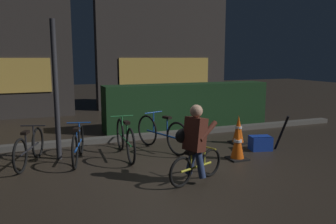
% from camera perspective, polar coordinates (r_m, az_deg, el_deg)
% --- Properties ---
extents(ground_plane, '(40.00, 40.00, 0.00)m').
position_cam_1_polar(ground_plane, '(6.29, 0.32, -9.05)').
color(ground_plane, '#2D261E').
extents(sidewalk_curb, '(12.00, 0.24, 0.12)m').
position_cam_1_polar(sidewalk_curb, '(8.28, -5.38, -4.19)').
color(sidewalk_curb, '#56544F').
rests_on(sidewalk_curb, ground).
extents(hedge_row, '(4.80, 0.70, 1.24)m').
position_cam_1_polar(hedge_row, '(9.63, 3.39, 1.11)').
color(hedge_row, '#19381C').
rests_on(hedge_row, ground).
extents(storefront_right, '(5.31, 0.54, 4.48)m').
position_cam_1_polar(storefront_right, '(13.62, -0.82, 10.26)').
color(storefront_right, '#383330').
rests_on(storefront_right, ground).
extents(street_post, '(0.10, 0.10, 2.67)m').
position_cam_1_polar(street_post, '(6.78, -18.34, 3.37)').
color(street_post, '#2D2D33').
rests_on(street_post, ground).
extents(parked_bike_left_mid, '(0.57, 1.45, 0.70)m').
position_cam_1_polar(parked_bike_left_mid, '(6.75, -22.27, -5.64)').
color(parked_bike_left_mid, black).
rests_on(parked_bike_left_mid, ground).
extents(parked_bike_center_left, '(0.49, 1.51, 0.71)m').
position_cam_1_polar(parked_bike_center_left, '(6.69, -14.89, -5.33)').
color(parked_bike_center_left, black).
rests_on(parked_bike_center_left, ground).
extents(parked_bike_center_right, '(0.46, 1.72, 0.79)m').
position_cam_1_polar(parked_bike_center_right, '(6.79, -7.22, -4.59)').
color(parked_bike_center_right, black).
rests_on(parked_bike_center_right, ground).
extents(parked_bike_right_mid, '(0.60, 1.66, 0.80)m').
position_cam_1_polar(parked_bike_right_mid, '(7.23, -1.06, -3.67)').
color(parked_bike_right_mid, black).
rests_on(parked_bike_right_mid, ground).
extents(traffic_cone_near, '(0.36, 0.36, 0.65)m').
position_cam_1_polar(traffic_cone_near, '(6.73, 11.63, -5.23)').
color(traffic_cone_near, black).
rests_on(traffic_cone_near, ground).
extents(traffic_cone_far, '(0.36, 0.36, 0.65)m').
position_cam_1_polar(traffic_cone_far, '(7.99, 11.75, -2.94)').
color(traffic_cone_far, black).
rests_on(traffic_cone_far, ground).
extents(blue_crate, '(0.50, 0.41, 0.30)m').
position_cam_1_polar(blue_crate, '(7.56, 15.28, -5.06)').
color(blue_crate, '#193DB7').
rests_on(blue_crate, ground).
extents(cyclist, '(1.12, 0.53, 1.25)m').
position_cam_1_polar(cyclist, '(5.37, 4.45, -5.28)').
color(cyclist, black).
rests_on(cyclist, ground).
extents(closed_umbrella, '(0.06, 0.41, 0.79)m').
position_cam_1_polar(closed_umbrella, '(7.52, 18.55, -3.37)').
color(closed_umbrella, black).
rests_on(closed_umbrella, ground).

